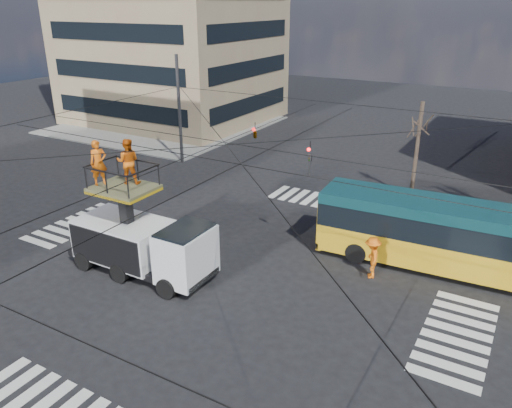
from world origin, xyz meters
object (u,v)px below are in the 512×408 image
object	(u,v)px
traffic_cone	(103,252)
flagger	(372,257)
utility_truck	(142,232)
worker_ground	(140,232)
city_bus	(467,239)

from	to	relation	value
traffic_cone	flagger	world-z (taller)	flagger
traffic_cone	flagger	xyz separation A→B (m)	(11.68, 4.71, 0.63)
utility_truck	worker_ground	bearing A→B (deg)	136.05
utility_truck	city_bus	distance (m)	14.38
traffic_cone	flagger	distance (m)	12.61
traffic_cone	worker_ground	xyz separation A→B (m)	(0.84, 1.70, 0.56)
traffic_cone	worker_ground	distance (m)	1.98
city_bus	worker_ground	size ratio (longest dim) A/B	7.38
utility_truck	city_bus	xyz separation A→B (m)	(12.48, 7.14, -0.29)
worker_ground	city_bus	bearing A→B (deg)	-85.65
flagger	utility_truck	bearing A→B (deg)	-84.00
city_bus	traffic_cone	world-z (taller)	city_bus
city_bus	flagger	xyz separation A→B (m)	(-3.47, -2.39, -0.76)
city_bus	traffic_cone	size ratio (longest dim) A/B	19.61
city_bus	worker_ground	distance (m)	15.32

